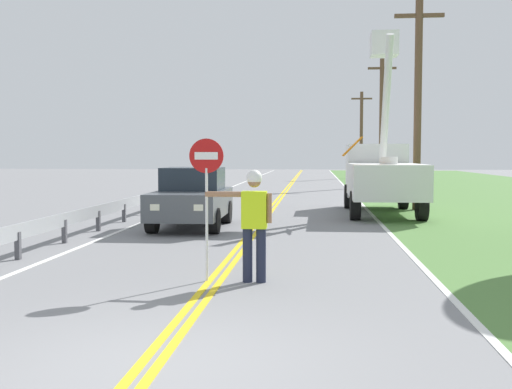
% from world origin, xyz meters
% --- Properties ---
extents(ground_plane, '(160.00, 160.00, 0.00)m').
position_xyz_m(ground_plane, '(0.00, 0.00, 0.00)').
color(ground_plane, gray).
extents(centerline_yellow_left, '(0.11, 110.00, 0.01)m').
position_xyz_m(centerline_yellow_left, '(-0.09, 20.00, 0.01)').
color(centerline_yellow_left, yellow).
rests_on(centerline_yellow_left, ground).
extents(centerline_yellow_right, '(0.11, 110.00, 0.01)m').
position_xyz_m(centerline_yellow_right, '(0.09, 20.00, 0.01)').
color(centerline_yellow_right, yellow).
rests_on(centerline_yellow_right, ground).
extents(edge_line_right, '(0.12, 110.00, 0.01)m').
position_xyz_m(edge_line_right, '(3.60, 20.00, 0.01)').
color(edge_line_right, silver).
rests_on(edge_line_right, ground).
extents(edge_line_left, '(0.12, 110.00, 0.01)m').
position_xyz_m(edge_line_left, '(-3.60, 20.00, 0.01)').
color(edge_line_left, silver).
rests_on(edge_line_left, ground).
extents(flagger_worker, '(1.09, 0.25, 1.83)m').
position_xyz_m(flagger_worker, '(0.64, 4.09, 1.05)').
color(flagger_worker, '#1E2338').
rests_on(flagger_worker, ground).
extents(stop_sign_paddle, '(0.56, 0.04, 2.33)m').
position_xyz_m(stop_sign_paddle, '(-0.13, 4.10, 1.71)').
color(stop_sign_paddle, silver).
rests_on(stop_sign_paddle, ground).
extents(utility_bucket_truck, '(2.71, 6.83, 6.20)m').
position_xyz_m(utility_bucket_truck, '(3.95, 16.37, 1.44)').
color(utility_bucket_truck, white).
rests_on(utility_bucket_truck, ground).
extents(oncoming_sedan_nearest, '(1.96, 4.13, 1.70)m').
position_xyz_m(oncoming_sedan_nearest, '(-1.83, 11.42, 0.83)').
color(oncoming_sedan_nearest, '#4C5156').
rests_on(oncoming_sedan_nearest, ground).
extents(utility_pole_near, '(1.80, 0.28, 7.77)m').
position_xyz_m(utility_pole_near, '(5.43, 17.79, 4.06)').
color(utility_pole_near, brown).
rests_on(utility_pole_near, ground).
extents(utility_pole_mid, '(1.80, 0.28, 8.17)m').
position_xyz_m(utility_pole_mid, '(5.90, 34.74, 4.27)').
color(utility_pole_mid, brown).
rests_on(utility_pole_mid, ground).
extents(utility_pole_far, '(1.80, 0.28, 7.52)m').
position_xyz_m(utility_pole_far, '(5.71, 49.17, 3.94)').
color(utility_pole_far, brown).
rests_on(utility_pole_far, ground).
extents(guardrail_left_shoulder, '(0.10, 32.00, 0.71)m').
position_xyz_m(guardrail_left_shoulder, '(-4.20, 16.09, 0.52)').
color(guardrail_left_shoulder, '#9EA0A3').
rests_on(guardrail_left_shoulder, ground).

